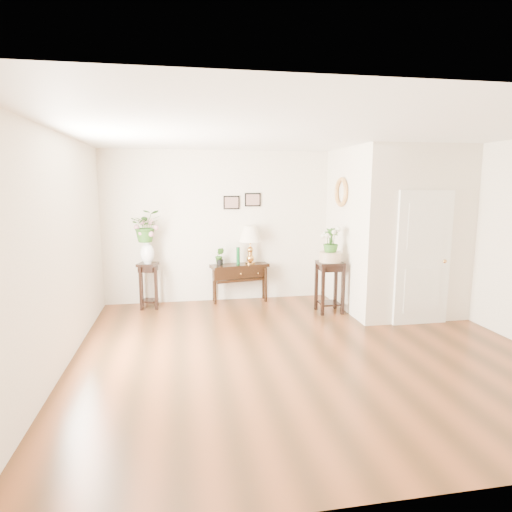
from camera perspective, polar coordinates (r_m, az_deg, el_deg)
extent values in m
cube|color=brown|center=(5.86, 6.63, -12.42)|extent=(6.00, 5.50, 0.02)
cube|color=white|center=(5.47, 7.21, 15.94)|extent=(6.00, 5.50, 0.02)
cube|color=#F3E7CE|center=(8.14, 1.28, 4.01)|extent=(6.00, 0.02, 2.80)
cube|color=#F3E7CE|center=(3.02, 22.29, -6.21)|extent=(6.00, 0.02, 2.80)
cube|color=#F3E7CE|center=(5.44, -24.93, 0.37)|extent=(0.02, 5.50, 2.80)
cube|color=#F3E7CE|center=(7.93, 17.80, 3.40)|extent=(1.80, 1.95, 2.80)
cube|color=white|center=(7.11, 21.39, -0.30)|extent=(0.90, 0.05, 2.10)
cube|color=black|center=(7.99, -3.29, 7.12)|extent=(0.30, 0.02, 0.25)
cube|color=black|center=(8.04, -0.44, 7.51)|extent=(0.30, 0.02, 0.25)
torus|color=tan|center=(7.61, 11.27, 8.35)|extent=(0.07, 0.51, 0.51)
cube|color=black|center=(8.05, -2.19, -3.59)|extent=(1.12, 0.57, 0.71)
cube|color=#C38A42|center=(7.95, -0.78, 1.44)|extent=(0.41, 0.41, 0.72)
cylinder|color=#0C491D|center=(7.94, -2.40, 0.11)|extent=(0.08, 0.08, 0.32)
imported|color=#275619|center=(7.91, -4.87, -0.09)|extent=(0.20, 0.18, 0.30)
cube|color=black|center=(7.84, -14.12, -3.85)|extent=(0.40, 0.40, 0.82)
imported|color=#275619|center=(7.67, -14.45, 4.11)|extent=(0.57, 0.51, 0.57)
cube|color=black|center=(7.47, 9.76, -4.09)|extent=(0.43, 0.43, 0.88)
cylinder|color=beige|center=(7.37, 9.88, -0.14)|extent=(0.47, 0.47, 0.17)
imported|color=#275619|center=(7.33, 9.94, 1.91)|extent=(0.33, 0.33, 0.45)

